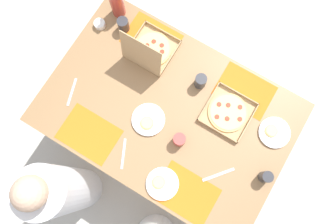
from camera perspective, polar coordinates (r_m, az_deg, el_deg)
The scene contains 21 objects.
ground_plane at distance 2.80m, azimuth -0.00°, elevation -3.26°, with size 6.00×6.00×0.00m, color beige.
dining_table at distance 2.16m, azimuth -0.00°, elevation -0.55°, with size 1.58×1.06×0.76m.
placemat_near_left at distance 2.15m, azimuth 13.46°, elevation 3.72°, with size 0.36×0.26×0.00m, color orange.
placemat_near_right at distance 2.23m, azimuth -2.93°, elevation 12.90°, with size 0.36×0.26×0.00m, color orange.
placemat_far_left at distance 2.02m, azimuth 3.25°, elevation -14.25°, with size 0.36×0.26×0.00m, color orange.
placemat_far_right at distance 2.09m, azimuth -13.85°, elevation -3.82°, with size 0.36×0.26×0.00m, color orange.
pizza_box_edge_far at distance 2.08m, azimuth 10.58°, elevation -0.08°, with size 0.29×0.29×0.04m.
pizza_box_center at distance 2.14m, azimuth -3.20°, elevation 10.92°, with size 0.29×0.29×0.32m.
plate_far_left at distance 2.00m, azimuth -1.07°, elevation -12.59°, with size 0.20×0.20×0.03m.
plate_near_left at distance 2.04m, azimuth -3.53°, elevation -1.42°, with size 0.21×0.21×0.03m.
plate_near_right at distance 2.13m, azimuth 18.31°, elevation -3.46°, with size 0.20×0.20×0.03m.
soda_bottle at distance 2.22m, azimuth -9.15°, elevation 18.82°, with size 0.09×0.09×0.32m.
cup_spare at distance 1.98m, azimuth 2.02°, elevation -4.94°, with size 0.08×0.08×0.09m, color #BF4742.
cup_clear_right at distance 2.05m, azimuth 16.95°, elevation -10.97°, with size 0.07×0.07×0.10m, color #333338.
cup_red at distance 2.07m, azimuth 5.79°, elevation 5.45°, with size 0.07×0.07×0.11m, color #333338.
cup_dark at distance 2.23m, azimuth -7.94°, elevation 15.09°, with size 0.07×0.07×0.10m, color #333338.
condiment_bowl at distance 2.30m, azimuth -12.03°, elevation 15.01°, with size 0.08×0.08×0.04m, color white.
knife_by_near_right at distance 2.03m, azimuth 8.93°, elevation -10.93°, with size 0.21×0.02×0.01m, color #B7B7BC.
fork_by_far_right at distance 2.04m, azimuth -7.92°, elevation -7.34°, with size 0.19×0.02×0.01m, color #B7B7BC.
fork_by_far_left at distance 2.18m, azimuth -16.69°, elevation 3.43°, with size 0.19×0.02×0.01m, color #B7B7BC.
diner_right_seat at distance 2.35m, azimuth -18.05°, elevation -13.06°, with size 0.32×0.32×1.17m.
Camera 1 is at (-0.22, 0.37, 2.77)m, focal length 34.32 mm.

